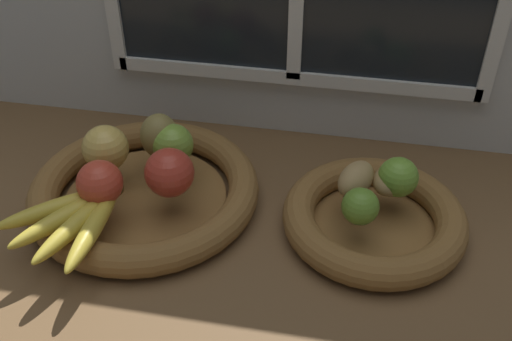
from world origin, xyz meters
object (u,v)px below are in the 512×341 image
at_px(apple_green_back, 173,144).
at_px(apple_red_right, 169,173).
at_px(lime_far, 398,177).
at_px(apple_golden_left, 105,148).
at_px(fruit_bowl_left, 145,191).
at_px(pear_brown, 160,136).
at_px(potato_back, 391,179).
at_px(lime_near, 360,205).
at_px(fruit_bowl_right, 374,219).
at_px(potato_oblong, 356,179).
at_px(banana_bunch_front, 74,218).
at_px(apple_red_front, 100,183).

distance_m(apple_green_back, apple_red_right, 0.08).
bearing_deg(lime_far, apple_golden_left, -177.67).
bearing_deg(fruit_bowl_left, pear_brown, 81.21).
xyz_separation_m(potato_back, lime_near, (-0.04, -0.08, 0.01)).
xyz_separation_m(potato_back, lime_far, (0.01, -0.00, 0.01)).
height_order(fruit_bowl_right, lime_near, lime_near).
xyz_separation_m(apple_golden_left, potato_back, (0.44, 0.02, -0.02)).
bearing_deg(potato_back, fruit_bowl_left, -173.87).
bearing_deg(potato_oblong, apple_green_back, 174.99).
distance_m(fruit_bowl_left, lime_far, 0.40).
bearing_deg(fruit_bowl_right, apple_golden_left, 177.64).
distance_m(fruit_bowl_left, fruit_bowl_right, 0.36).
xyz_separation_m(banana_bunch_front, potato_back, (0.44, 0.16, 0.01)).
bearing_deg(pear_brown, apple_green_back, -26.58).
height_order(pear_brown, banana_bunch_front, pear_brown).
relative_size(potato_oblong, potato_back, 1.08).
relative_size(apple_green_back, lime_near, 1.24).
bearing_deg(lime_near, fruit_bowl_right, 56.31).
bearing_deg(fruit_bowl_left, banana_bunch_front, -115.35).
bearing_deg(banana_bunch_front, lime_near, 12.21).
height_order(fruit_bowl_left, apple_green_back, apple_green_back).
xyz_separation_m(fruit_bowl_left, apple_red_front, (-0.04, -0.06, 0.06)).
bearing_deg(potato_back, lime_near, -118.98).
bearing_deg(banana_bunch_front, fruit_bowl_left, 64.65).
height_order(fruit_bowl_left, fruit_bowl_right, same).
relative_size(fruit_bowl_right, apple_red_right, 3.70).
distance_m(apple_red_right, banana_bunch_front, 0.15).
bearing_deg(fruit_bowl_right, fruit_bowl_left, -180.00).
xyz_separation_m(fruit_bowl_left, potato_oblong, (0.33, 0.03, 0.05)).
distance_m(apple_golden_left, potato_oblong, 0.39).
height_order(apple_red_front, lime_near, apple_red_front).
bearing_deg(apple_golden_left, lime_near, -7.59).
height_order(fruit_bowl_left, potato_oblong, potato_oblong).
relative_size(apple_green_back, lime_far, 1.10).
xyz_separation_m(fruit_bowl_right, apple_green_back, (-0.33, 0.05, 0.06)).
distance_m(apple_green_back, lime_near, 0.31).
relative_size(fruit_bowl_right, potato_oblong, 3.65).
xyz_separation_m(pear_brown, lime_near, (0.33, -0.10, -0.01)).
bearing_deg(lime_near, pear_brown, 162.95).
bearing_deg(apple_red_right, fruit_bowl_left, 154.87).
bearing_deg(banana_bunch_front, apple_red_front, 72.29).
height_order(apple_red_right, pear_brown, pear_brown).
xyz_separation_m(apple_red_front, lime_near, (0.38, 0.03, -0.01)).
bearing_deg(banana_bunch_front, fruit_bowl_right, 16.16).
xyz_separation_m(pear_brown, lime_far, (0.38, -0.03, -0.01)).
bearing_deg(potato_back, banana_bunch_front, -159.66).
bearing_deg(banana_bunch_front, apple_golden_left, 92.49).
bearing_deg(fruit_bowl_right, potato_oblong, 142.13).
relative_size(fruit_bowl_right, apple_red_front, 4.05).
bearing_deg(fruit_bowl_left, lime_far, 5.28).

